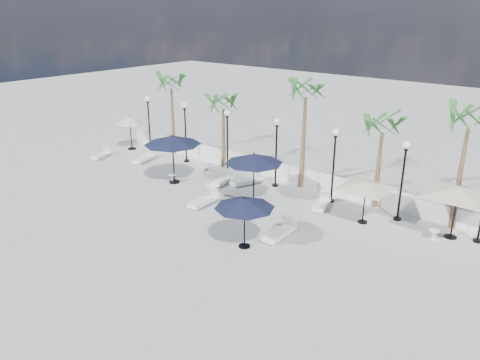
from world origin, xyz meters
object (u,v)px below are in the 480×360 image
Objects in this scene: parasol_navy_left at (172,140)px; parasol_cream_sq_a at (459,188)px; lounger_2 at (223,180)px; lounger_5 at (321,204)px; lounger_1 at (144,158)px; parasol_navy_right at (244,203)px; lounger_3 at (247,180)px; lounger_4 at (204,200)px; lounger_0 at (101,155)px; parasol_cream_small at (130,121)px; parasol_navy_mid at (254,159)px; parasol_cream_sq_b at (366,182)px; lounger_6 at (280,232)px.

parasol_cream_sq_a is at bearing 11.36° from parasol_navy_left.
lounger_2 is 6.09m from lounger_5.
parasol_navy_right is at bearing -38.88° from lounger_1.
lounger_3 is 3.63m from lounger_4.
parasol_navy_left reaches higher than lounger_0.
parasol_cream_small is at bearing 155.78° from lounger_4.
parasol_cream_sq_b is at bearing 12.84° from parasol_navy_mid.
lounger_2 is 3.58m from parasol_navy_left.
parasol_navy_right reaches higher than lounger_0.
lounger_4 is at bearing -160.44° from lounger_5.
lounger_4 is at bearing -132.05° from parasol_navy_mid.
lounger_2 is 0.91× the size of lounger_6.
lounger_2 is 0.62× the size of parasol_navy_mid.
lounger_6 is 0.67× the size of parasol_navy_mid.
lounger_1 is at bearing 163.43° from lounger_6.
lounger_1 is 5.15m from parasol_navy_left.
parasol_navy_right is (5.60, -5.04, 1.74)m from lounger_2.
lounger_1 is 0.69× the size of parasol_navy_mid.
lounger_1 is 6.66m from lounger_2.
lounger_2 is at bearing -6.74° from parasol_cream_small.
parasol_cream_small reaches higher than parasol_navy_right.
lounger_4 is at bearing -19.82° from parasol_navy_left.
parasol_navy_mid is at bearing -18.55° from lounger_0.
lounger_3 is at bearing -8.97° from lounger_0.
parasol_navy_mid is (1.81, -1.74, 2.07)m from lounger_3.
lounger_2 is 0.89× the size of lounger_3.
lounger_6 is (5.11, -4.15, 0.00)m from lounger_3.
lounger_4 is at bearing -28.26° from lounger_0.
lounger_2 is at bearing 169.33° from lounger_5.
lounger_6 is 2.47m from parasol_navy_right.
parasol_cream_sq_a is at bearing 17.17° from lounger_4.
lounger_1 is 18.85m from parasol_cream_sq_a.
parasol_navy_mid is at bearing -166.11° from parasol_cream_sq_a.
parasol_navy_right reaches higher than parasol_cream_sq_b.
lounger_1 is at bearing 172.40° from lounger_2.
lounger_2 is 7.74m from parasol_navy_right.
parasol_cream_sq_a reaches higher than lounger_3.
parasol_cream_small reaches higher than lounger_4.
lounger_1 is 0.85× the size of parasol_cream_small.
lounger_5 is 3.91m from lounger_6.
lounger_6 is at bearing 68.67° from parasol_navy_right.
lounger_5 is (4.82, 3.38, -0.03)m from lounger_4.
parasol_cream_small is at bearing 162.29° from lounger_5.
parasol_cream_small reaches higher than lounger_1.
parasol_navy_left is 0.63× the size of parasol_cream_sq_a.
parasol_navy_right is 5.99m from parasol_cream_sq_b.
lounger_5 is at bearing -4.20° from lounger_2.
parasol_navy_left is (7.22, -0.17, 2.28)m from lounger_0.
lounger_1 is 1.00× the size of lounger_3.
parasol_cream_sq_a is (9.07, 2.24, 0.02)m from parasol_navy_mid.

